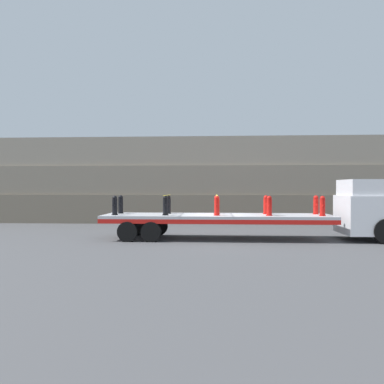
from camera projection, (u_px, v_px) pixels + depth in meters
name	position (u px, v px, depth m)	size (l,w,h in m)	color
ground_plane	(217.00, 239.00, 17.80)	(120.00, 120.00, 0.00)	#474749
rock_cliff	(216.00, 180.00, 26.41)	(60.00, 3.30, 5.91)	#706656
truck_cab	(367.00, 210.00, 17.37)	(2.25, 2.59, 2.82)	silver
flatbed_trailer	(202.00, 219.00, 17.83)	(10.76, 2.60, 1.16)	#B2B2B7
fire_hydrant_black_near_0	(115.00, 206.00, 17.52)	(0.30, 0.49, 0.91)	black
fire_hydrant_black_far_0	(121.00, 204.00, 18.62)	(0.30, 0.49, 0.91)	black
fire_hydrant_black_near_1	(165.00, 206.00, 17.37)	(0.30, 0.49, 0.91)	black
fire_hydrant_black_far_1	(168.00, 205.00, 18.47)	(0.30, 0.49, 0.91)	black
fire_hydrant_red_near_2	(217.00, 206.00, 17.23)	(0.30, 0.49, 0.91)	red
fire_hydrant_red_far_2	(217.00, 205.00, 18.33)	(0.30, 0.49, 0.91)	red
fire_hydrant_red_near_3	(269.00, 206.00, 17.09)	(0.30, 0.49, 0.91)	red
fire_hydrant_red_far_3	(266.00, 205.00, 18.19)	(0.30, 0.49, 0.91)	red
fire_hydrant_red_near_4	(322.00, 206.00, 16.95)	(0.30, 0.49, 0.91)	red
fire_hydrant_red_far_4	(316.00, 205.00, 18.05)	(0.30, 0.49, 0.91)	red
cargo_strap_rear	(167.00, 195.00, 17.92)	(0.05, 2.70, 0.01)	yellow
cargo_strap_middle	(217.00, 195.00, 17.78)	(0.05, 2.70, 0.01)	yellow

